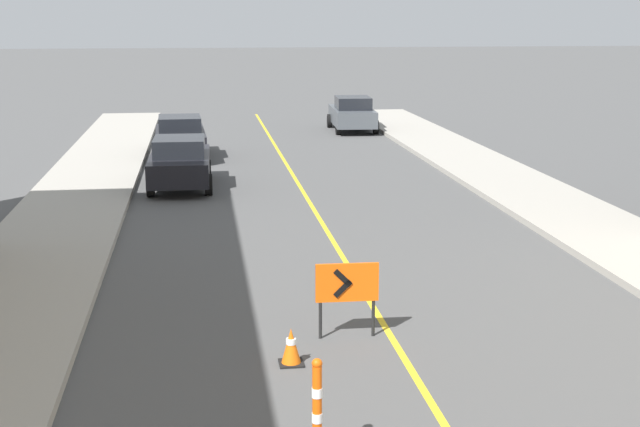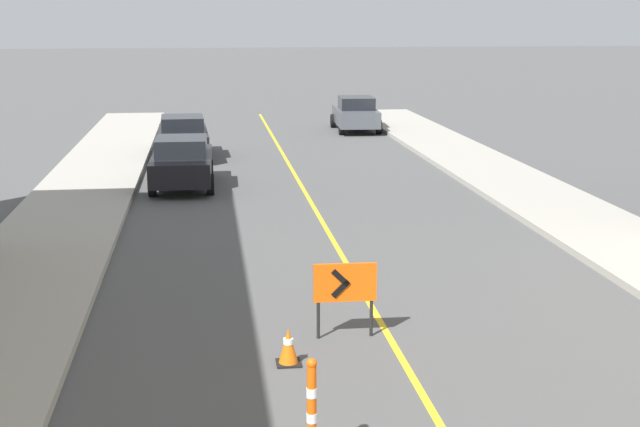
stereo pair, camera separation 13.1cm
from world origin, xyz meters
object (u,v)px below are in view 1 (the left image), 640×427
at_px(arrow_barricade_primary, 347,286).
at_px(parked_car_curb_near, 180,162).
at_px(parked_car_curb_far, 352,114).
at_px(parked_car_curb_mid, 180,137).
at_px(delineator_post_rear, 317,417).
at_px(traffic_cone_fourth, 291,347).

relative_size(arrow_barricade_primary, parked_car_curb_near, 0.29).
bearing_deg(parked_car_curb_far, parked_car_curb_mid, -134.72).
distance_m(parked_car_curb_mid, parked_car_curb_far, 10.49).
bearing_deg(parked_car_curb_far, arrow_barricade_primary, -97.06).
xyz_separation_m(delineator_post_rear, arrow_barricade_primary, (1.05, 4.14, 0.32)).
height_order(arrow_barricade_primary, parked_car_curb_mid, parked_car_curb_mid).
bearing_deg(parked_car_curb_near, traffic_cone_fourth, -81.36).
bearing_deg(parked_car_curb_far, parked_car_curb_near, -117.60).
bearing_deg(traffic_cone_fourth, parked_car_curb_far, 78.30).
distance_m(traffic_cone_fourth, parked_car_curb_far, 28.32).
bearing_deg(delineator_post_rear, traffic_cone_fourth, 89.86).
distance_m(traffic_cone_fourth, arrow_barricade_primary, 1.60).
height_order(delineator_post_rear, parked_car_curb_near, parked_car_curb_near).
height_order(arrow_barricade_primary, parked_car_curb_near, parked_car_curb_near).
distance_m(arrow_barricade_primary, parked_car_curb_far, 27.09).
relative_size(delineator_post_rear, parked_car_curb_far, 0.30).
height_order(traffic_cone_fourth, parked_car_curb_mid, parked_car_curb_mid).
bearing_deg(traffic_cone_fourth, parked_car_curb_mid, 95.56).
xyz_separation_m(arrow_barricade_primary, parked_car_curb_mid, (-3.05, 19.61, -0.10)).
distance_m(arrow_barricade_primary, parked_car_curb_near, 14.00).
bearing_deg(parked_car_curb_mid, traffic_cone_fourth, -86.35).
height_order(traffic_cone_fourth, parked_car_curb_far, parked_car_curb_far).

